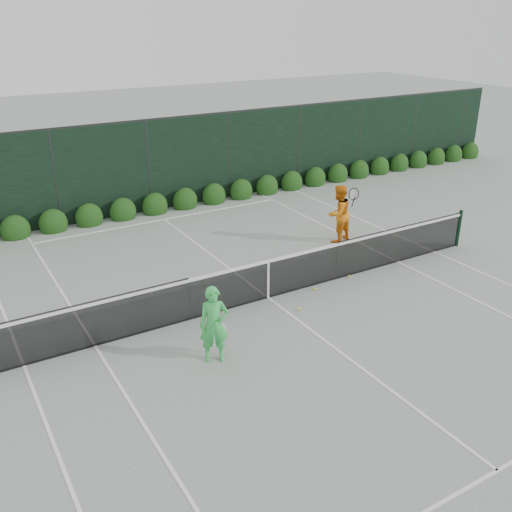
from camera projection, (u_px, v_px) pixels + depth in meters
ground at (268, 298)px, 13.43m from camera, size 80.00×80.00×0.00m
tennis_net at (267, 278)px, 13.21m from camera, size 12.90×0.10×1.07m
player_woman at (214, 325)px, 10.76m from camera, size 0.68×0.56×1.55m
player_man at (338, 214)px, 16.43m from camera, size 0.96×0.80×1.69m
court_lines at (268, 298)px, 13.43m from camera, size 11.03×23.83×0.01m
windscreen_fence at (345, 284)px, 10.69m from camera, size 32.00×21.07×3.06m
hedge_row at (155, 206)px, 18.99m from camera, size 31.66×0.65×0.94m
tennis_balls at (322, 291)px, 13.70m from camera, size 2.15×0.85×0.07m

